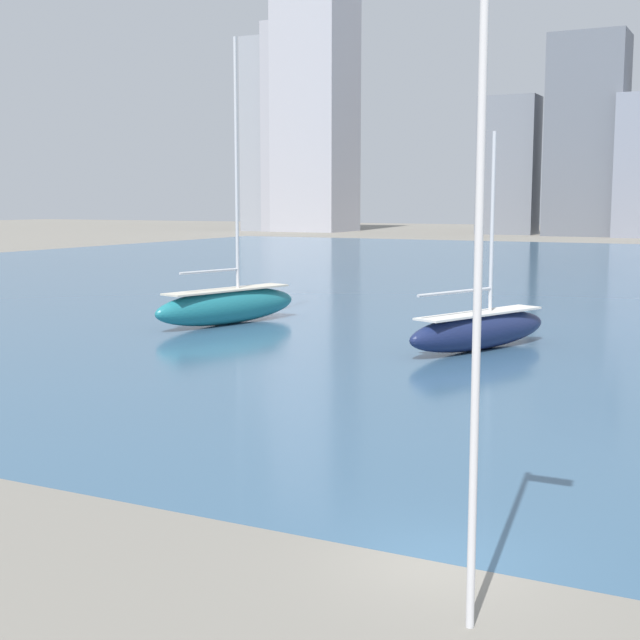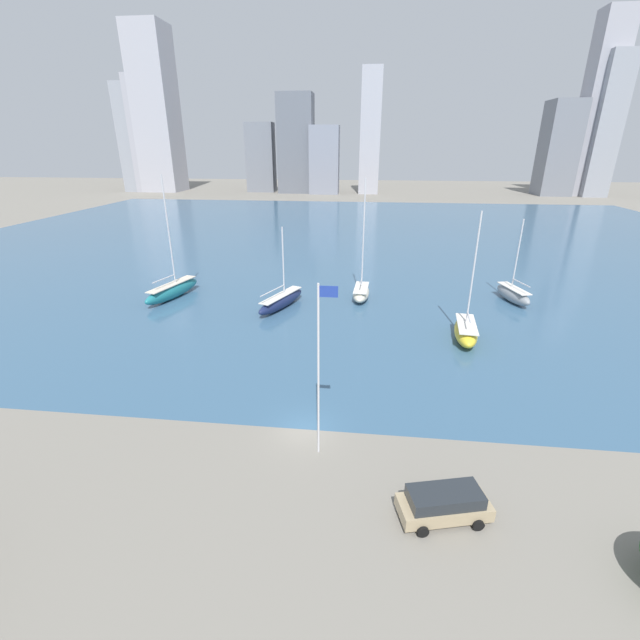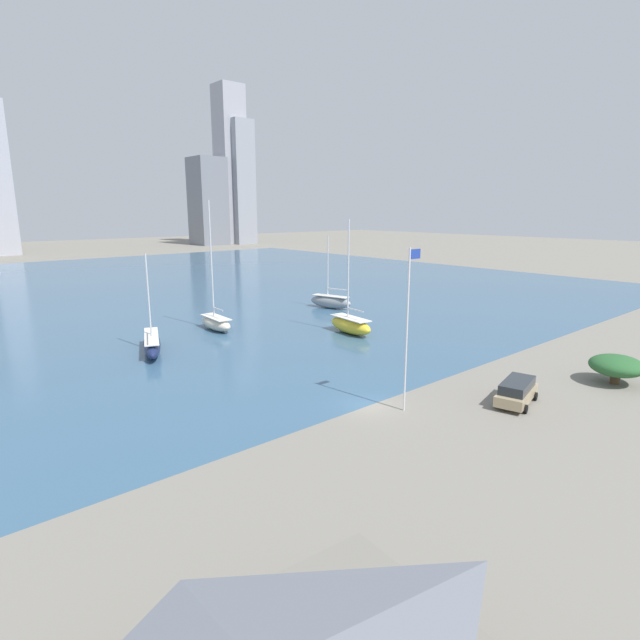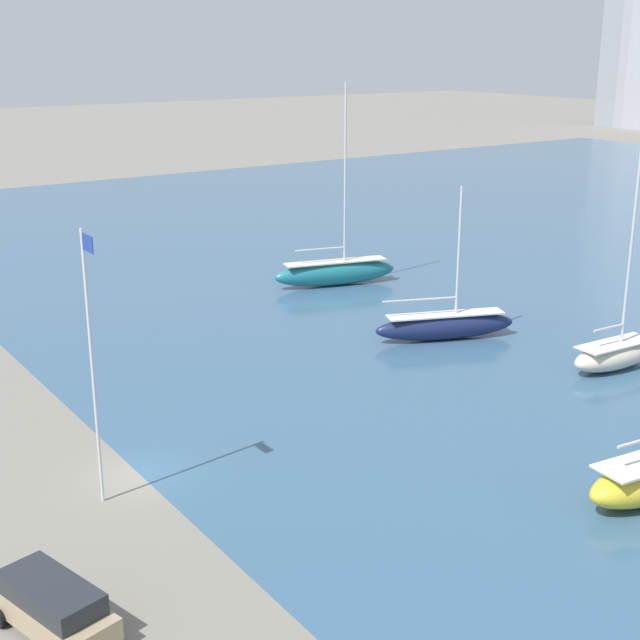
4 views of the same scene
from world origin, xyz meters
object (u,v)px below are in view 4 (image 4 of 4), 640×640
sailboat_teal (336,272)px  parked_suv_tan (52,605)px  flag_pole (92,360)px  sailboat_navy (445,325)px  sailboat_cream (615,353)px

sailboat_teal → parked_suv_tan: sailboat_teal is taller
flag_pole → sailboat_teal: bearing=128.8°
sailboat_teal → sailboat_navy: bearing=7.5°
sailboat_teal → sailboat_navy: 15.86m
sailboat_navy → parked_suv_tan: 35.99m
sailboat_navy → flag_pole: bearing=-51.9°
sailboat_cream → parked_suv_tan: (5.57, -37.06, -0.00)m
sailboat_teal → sailboat_cream: sailboat_teal is taller
sailboat_cream → sailboat_teal: bearing=-171.2°
sailboat_teal → flag_pole: bearing=-35.9°
flag_pole → sailboat_navy: (-8.15, 27.55, -5.60)m
sailboat_cream → sailboat_navy: 11.24m
sailboat_cream → parked_suv_tan: 37.47m
sailboat_teal → parked_suv_tan: (31.48, -34.49, -0.14)m
flag_pole → parked_suv_tan: 10.59m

